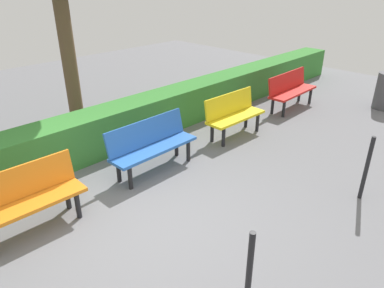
% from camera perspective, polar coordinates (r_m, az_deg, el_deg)
% --- Properties ---
extents(ground_plane, '(19.77, 19.77, 0.00)m').
position_cam_1_polar(ground_plane, '(4.97, -7.77, -12.27)').
color(ground_plane, slate).
extents(bench_red, '(1.58, 0.48, 0.86)m').
position_cam_1_polar(bench_red, '(9.06, 15.41, 8.46)').
color(bench_red, red).
rests_on(bench_red, ground_plane).
extents(bench_yellow, '(1.37, 0.49, 0.86)m').
position_cam_1_polar(bench_yellow, '(7.24, 6.60, 4.88)').
color(bench_yellow, yellow).
rests_on(bench_yellow, ground_plane).
extents(bench_blue, '(1.57, 0.48, 0.86)m').
position_cam_1_polar(bench_blue, '(5.94, -6.45, 0.08)').
color(bench_blue, blue).
rests_on(bench_blue, ground_plane).
extents(bench_orange, '(1.40, 0.48, 0.86)m').
position_cam_1_polar(bench_orange, '(5.02, -24.82, -7.67)').
color(bench_orange, orange).
rests_on(bench_orange, ground_plane).
extents(hedge_row, '(15.77, 0.66, 0.79)m').
position_cam_1_polar(hedge_row, '(6.84, -13.24, 2.29)').
color(hedge_row, '#387F33').
rests_on(hedge_row, ground_plane).
extents(railing_post_mid, '(0.06, 0.06, 1.00)m').
position_cam_1_polar(railing_post_mid, '(5.71, 25.98, -3.50)').
color(railing_post_mid, black).
rests_on(railing_post_mid, ground_plane).
extents(railing_post_far, '(0.06, 0.06, 1.00)m').
position_cam_1_polar(railing_post_far, '(3.59, 9.04, -19.88)').
color(railing_post_far, black).
rests_on(railing_post_far, ground_plane).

